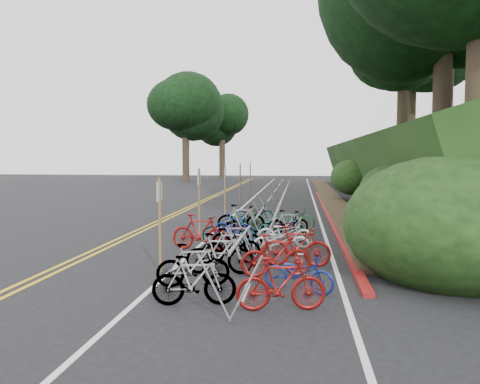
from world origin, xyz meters
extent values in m
plane|color=black|center=(0.00, 0.00, 0.00)|extent=(120.00, 120.00, 0.00)
cube|color=gold|center=(-2.15, 10.00, 0.00)|extent=(0.12, 80.00, 0.01)
cube|color=gold|center=(-1.85, 10.00, 0.00)|extent=(0.12, 80.00, 0.01)
cube|color=silver|center=(1.00, 10.00, 0.00)|extent=(0.12, 80.00, 0.01)
cube|color=silver|center=(5.20, 10.00, 0.00)|extent=(0.12, 80.00, 0.01)
cube|color=silver|center=(3.10, -2.00, 0.00)|extent=(0.10, 1.60, 0.01)
cube|color=silver|center=(3.10, 4.00, 0.00)|extent=(0.10, 1.60, 0.01)
cube|color=silver|center=(3.10, 10.00, 0.00)|extent=(0.10, 1.60, 0.01)
cube|color=silver|center=(3.10, 16.00, 0.00)|extent=(0.10, 1.60, 0.01)
cube|color=silver|center=(3.10, 22.00, 0.00)|extent=(0.10, 1.60, 0.01)
cube|color=silver|center=(3.10, 28.00, 0.00)|extent=(0.10, 1.60, 0.01)
cube|color=silver|center=(3.10, 34.00, 0.00)|extent=(0.10, 1.60, 0.01)
cube|color=maroon|center=(5.70, 12.00, 0.05)|extent=(0.25, 28.00, 0.10)
cube|color=black|center=(13.50, 22.00, 2.80)|extent=(12.32, 44.00, 9.11)
cube|color=#382819|center=(6.40, 22.00, 0.08)|extent=(1.40, 44.00, 0.16)
ellipsoid|color=#284C19|center=(7.20, 3.00, 1.04)|extent=(2.00, 2.80, 1.60)
ellipsoid|color=#284C19|center=(8.00, 8.00, 1.55)|extent=(2.60, 3.64, 2.08)
ellipsoid|color=#284C19|center=(9.20, 14.00, 1.99)|extent=(2.20, 3.08, 1.76)
ellipsoid|color=#284C19|center=(7.80, 20.00, 1.56)|extent=(3.00, 4.20, 2.40)
ellipsoid|color=#284C19|center=(8.50, 26.00, 1.73)|extent=(2.40, 3.36, 1.92)
ellipsoid|color=#284C19|center=(9.80, 30.00, 2.41)|extent=(2.80, 3.92, 2.24)
ellipsoid|color=#284C19|center=(7.00, 6.00, 0.90)|extent=(1.80, 2.52, 1.44)
ellipsoid|color=#284C19|center=(10.00, 18.00, 2.60)|extent=(3.20, 4.48, 2.56)
ellipsoid|color=black|center=(8.00, 0.50, 1.21)|extent=(5.28, 6.16, 3.52)
cylinder|color=#2D2319|center=(9.50, 3.00, 4.16)|extent=(0.82, 0.82, 5.91)
cylinder|color=#2D2319|center=(11.00, 12.00, 5.91)|extent=(0.86, 0.86, 6.82)
cylinder|color=#2D2319|center=(13.50, 20.00, 7.07)|extent=(0.91, 0.91, 7.73)
cylinder|color=#2D2319|center=(12.50, 28.00, 5.98)|extent=(0.84, 0.84, 6.37)
ellipsoid|color=black|center=(12.50, 28.00, 11.71)|extent=(8.49, 8.49, 8.06)
cylinder|color=#2D2319|center=(15.00, 36.00, 7.14)|extent=(0.89, 0.89, 7.28)
ellipsoid|color=black|center=(15.00, 36.00, 13.81)|extent=(10.11, 10.11, 9.60)
cylinder|color=#2D2319|center=(-9.00, 42.00, 2.96)|extent=(0.82, 0.82, 5.91)
ellipsoid|color=black|center=(-9.00, 42.00, 8.34)|extent=(8.08, 8.08, 7.68)
cylinder|color=#2D2319|center=(-6.00, 50.00, 2.73)|extent=(0.79, 0.79, 5.46)
ellipsoid|color=black|center=(-6.00, 50.00, 7.58)|extent=(7.07, 7.07, 6.72)
cylinder|color=gray|center=(3.04, -2.14, 1.23)|extent=(0.05, 3.41, 0.05)
cylinder|color=gray|center=(2.76, -3.75, 0.61)|extent=(0.62, 0.04, 1.21)
cylinder|color=gray|center=(3.32, -3.75, 0.61)|extent=(0.62, 0.04, 1.21)
cylinder|color=gray|center=(2.76, -0.54, 0.61)|extent=(0.62, 0.04, 1.21)
cylinder|color=gray|center=(3.32, -0.54, 0.61)|extent=(0.62, 0.04, 1.21)
cylinder|color=gray|center=(3.00, 3.00, 1.15)|extent=(0.05, 3.00, 0.05)
cylinder|color=gray|center=(2.72, 1.60, 0.57)|extent=(0.58, 0.04, 1.13)
cylinder|color=gray|center=(3.28, 1.60, 0.57)|extent=(0.58, 0.04, 1.13)
cylinder|color=gray|center=(2.72, 4.40, 0.57)|extent=(0.58, 0.04, 1.13)
cylinder|color=gray|center=(3.28, 4.40, 0.57)|extent=(0.58, 0.04, 1.13)
cylinder|color=gray|center=(3.00, 8.00, 1.15)|extent=(0.05, 3.00, 0.05)
cylinder|color=gray|center=(2.72, 6.60, 0.57)|extent=(0.58, 0.04, 1.13)
cylinder|color=gray|center=(3.28, 6.60, 0.57)|extent=(0.58, 0.04, 1.13)
cylinder|color=gray|center=(2.72, 9.40, 0.57)|extent=(0.58, 0.04, 1.13)
cylinder|color=gray|center=(3.28, 9.40, 0.57)|extent=(0.58, 0.04, 1.13)
cylinder|color=gray|center=(3.00, 13.00, 1.15)|extent=(0.05, 3.00, 0.05)
cylinder|color=gray|center=(2.72, 11.60, 0.57)|extent=(0.58, 0.04, 1.13)
cylinder|color=gray|center=(3.28, 11.60, 0.57)|extent=(0.58, 0.04, 1.13)
cylinder|color=gray|center=(2.72, 14.40, 0.57)|extent=(0.58, 0.04, 1.13)
cylinder|color=gray|center=(3.28, 14.40, 0.57)|extent=(0.58, 0.04, 1.13)
cylinder|color=gray|center=(3.00, 18.00, 1.15)|extent=(0.05, 3.00, 0.05)
cylinder|color=gray|center=(2.72, 16.60, 0.57)|extent=(0.58, 0.04, 1.13)
cylinder|color=gray|center=(3.28, 16.60, 0.57)|extent=(0.58, 0.04, 1.13)
cylinder|color=gray|center=(2.72, 19.40, 0.57)|extent=(0.58, 0.04, 1.13)
cylinder|color=gray|center=(3.28, 19.40, 0.57)|extent=(0.58, 0.04, 1.13)
cylinder|color=gray|center=(3.00, 23.00, 1.15)|extent=(0.05, 3.00, 0.05)
cylinder|color=gray|center=(2.72, 21.60, 0.57)|extent=(0.58, 0.04, 1.13)
cylinder|color=gray|center=(3.28, 21.60, 0.57)|extent=(0.58, 0.04, 1.13)
cylinder|color=gray|center=(2.72, 24.40, 0.57)|extent=(0.58, 0.04, 1.13)
cylinder|color=gray|center=(3.28, 24.40, 0.57)|extent=(0.58, 0.04, 1.13)
cylinder|color=brown|center=(0.77, -0.42, 1.20)|extent=(0.08, 0.08, 2.41)
cube|color=silver|center=(0.77, -0.42, 2.06)|extent=(0.02, 0.40, 0.50)
cylinder|color=brown|center=(0.60, 5.00, 1.25)|extent=(0.08, 0.08, 2.50)
cube|color=silver|center=(0.60, 5.00, 2.15)|extent=(0.02, 0.40, 0.50)
cylinder|color=brown|center=(0.60, 11.00, 1.25)|extent=(0.08, 0.08, 2.50)
cube|color=silver|center=(0.60, 11.00, 2.15)|extent=(0.02, 0.40, 0.50)
cylinder|color=brown|center=(0.60, 17.00, 1.25)|extent=(0.08, 0.08, 2.50)
cube|color=silver|center=(0.60, 17.00, 2.15)|extent=(0.02, 0.40, 0.50)
cylinder|color=brown|center=(0.60, 23.00, 1.25)|extent=(0.08, 0.08, 2.50)
cube|color=silver|center=(0.60, 23.00, 2.15)|extent=(0.02, 0.40, 0.50)
imported|color=maroon|center=(1.17, 2.43, 0.57)|extent=(0.92, 1.96, 1.14)
imported|color=slate|center=(2.20, -2.90, 0.50)|extent=(0.74, 1.72, 1.00)
imported|color=maroon|center=(3.91, -3.01, 0.52)|extent=(0.79, 1.78, 1.04)
imported|color=slate|center=(1.89, -1.62, 0.50)|extent=(0.88, 1.72, 0.99)
imported|color=navy|center=(4.24, -1.73, 0.42)|extent=(1.07, 1.68, 0.84)
imported|color=slate|center=(2.29, -0.42, 0.52)|extent=(0.64, 1.76, 1.03)
imported|color=maroon|center=(3.70, -0.49, 0.53)|extent=(0.94, 1.82, 1.06)
imported|color=slate|center=(2.42, 0.63, 0.50)|extent=(1.03, 1.73, 1.00)
imported|color=maroon|center=(4.18, 0.64, 0.55)|extent=(0.53, 1.82, 1.09)
imported|color=slate|center=(2.40, 2.06, 0.48)|extent=(0.58, 1.62, 0.96)
imported|color=beige|center=(3.73, 1.96, 0.45)|extent=(0.89, 1.79, 0.90)
imported|color=slate|center=(1.98, 3.31, 0.48)|extent=(0.77, 1.87, 0.96)
imported|color=beige|center=(3.80, 3.24, 0.48)|extent=(0.73, 1.86, 0.96)
imported|color=navy|center=(1.98, 4.39, 0.46)|extent=(0.87, 1.61, 0.93)
imported|color=slate|center=(3.65, 4.37, 0.47)|extent=(1.18, 1.89, 0.94)
imported|color=slate|center=(2.03, 5.94, 0.55)|extent=(0.75, 1.87, 1.09)
imported|color=slate|center=(3.84, 5.70, 0.47)|extent=(0.82, 1.61, 0.93)
imported|color=#144C1E|center=(2.08, 6.96, 0.42)|extent=(0.96, 1.69, 0.84)
imported|color=#144C1E|center=(4.01, 7.01, 0.46)|extent=(0.67, 1.76, 0.91)
imported|color=slate|center=(2.29, 8.44, 0.45)|extent=(0.79, 1.76, 0.90)
camera|label=1|loc=(4.23, -11.73, 2.93)|focal=35.00mm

